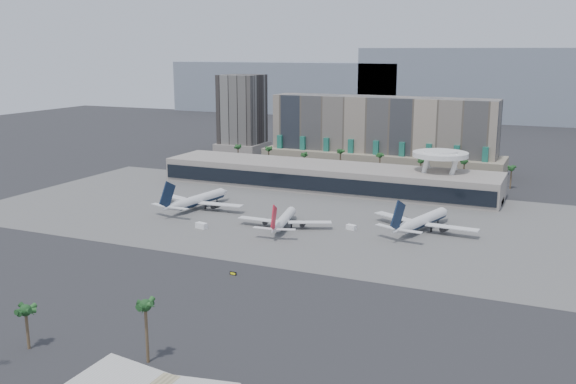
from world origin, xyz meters
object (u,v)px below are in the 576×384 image
at_px(airliner_left, 198,200).
at_px(service_vehicle_a, 202,226).
at_px(airliner_centre, 284,220).
at_px(service_vehicle_b, 351,227).
at_px(airliner_right, 422,221).
at_px(taxiway_sign, 233,273).

relative_size(airliner_left, service_vehicle_a, 9.75).
relative_size(airliner_centre, service_vehicle_b, 10.30).
height_order(airliner_left, airliner_centre, airliner_left).
bearing_deg(airliner_right, service_vehicle_b, -143.85).
relative_size(airliner_centre, service_vehicle_a, 8.23).
xyz_separation_m(airliner_right, service_vehicle_b, (-25.49, -9.58, -3.00)).
bearing_deg(service_vehicle_b, taxiway_sign, -91.91).
distance_m(service_vehicle_a, service_vehicle_b, 58.47).
distance_m(airliner_left, service_vehicle_b, 72.63).
relative_size(airliner_left, taxiway_sign, 19.61).
xyz_separation_m(airliner_left, airliner_centre, (47.48, -13.48, -0.60)).
bearing_deg(airliner_centre, service_vehicle_a, -166.74).
xyz_separation_m(airliner_right, service_vehicle_a, (-79.64, -31.66, -2.82)).
bearing_deg(airliner_right, airliner_centre, -144.58).
relative_size(airliner_right, service_vehicle_b, 11.91).
bearing_deg(airliner_right, taxiway_sign, -104.74).
bearing_deg(airliner_left, airliner_centre, -7.95).
height_order(airliner_left, taxiway_sign, airliner_left).
bearing_deg(taxiway_sign, airliner_left, 132.00).
relative_size(airliner_right, service_vehicle_a, 9.52).
xyz_separation_m(airliner_centre, airliner_right, (50.41, 18.23, 0.58)).
relative_size(airliner_right, taxiway_sign, 19.14).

